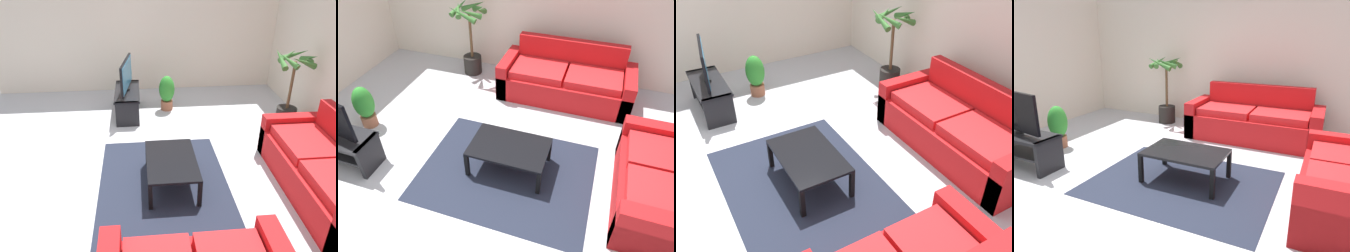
{
  "view_description": "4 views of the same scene",
  "coord_description": "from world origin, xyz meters",
  "views": [
    {
      "loc": [
        3.95,
        0.0,
        2.74
      ],
      "look_at": [
        0.1,
        0.37,
        0.67
      ],
      "focal_mm": 34.97,
      "sensor_mm": 36.0,
      "label": 1
    },
    {
      "loc": [
        1.34,
        -2.32,
        3.05
      ],
      "look_at": [
        0.42,
        0.41,
        0.67
      ],
      "focal_mm": 33.0,
      "sensor_mm": 36.0,
      "label": 2
    },
    {
      "loc": [
        3.49,
        -0.88,
        2.93
      ],
      "look_at": [
        0.58,
        0.78,
        0.69
      ],
      "focal_mm": 39.28,
      "sensor_mm": 36.0,
      "label": 3
    },
    {
      "loc": [
        1.98,
        -2.8,
        1.78
      ],
      "look_at": [
        0.32,
        0.59,
        0.63
      ],
      "focal_mm": 32.89,
      "sensor_mm": 36.0,
      "label": 4
    }
  ],
  "objects": [
    {
      "name": "ground_plane",
      "position": [
        0.0,
        0.0,
        0.0
      ],
      "size": [
        6.6,
        6.6,
        0.0
      ],
      "primitive_type": "plane",
      "color": "#B2B2B7"
    },
    {
      "name": "couch_main",
      "position": [
        0.85,
        2.28,
        0.3
      ],
      "size": [
        2.18,
        0.9,
        0.9
      ],
      "color": "red",
      "rests_on": "ground"
    },
    {
      "name": "wall_back",
      "position": [
        0.0,
        3.0,
        1.35
      ],
      "size": [
        6.0,
        0.06,
        2.7
      ],
      "primitive_type": "cube",
      "color": "beige",
      "rests_on": "ground"
    },
    {
      "name": "tv_stand",
      "position": [
        -1.73,
        -0.22,
        0.31
      ],
      "size": [
        1.1,
        0.45,
        0.47
      ],
      "color": "black",
      "rests_on": "ground"
    },
    {
      "name": "coffee_table",
      "position": [
        0.47,
        0.37,
        0.34
      ],
      "size": [
        0.98,
        0.64,
        0.38
      ],
      "color": "black",
      "rests_on": "ground"
    },
    {
      "name": "potted_palm",
      "position": [
        -0.99,
        2.55,
        0.63
      ],
      "size": [
        0.63,
        0.62,
        1.35
      ],
      "color": "black",
      "rests_on": "ground"
    },
    {
      "name": "area_rug",
      "position": [
        0.47,
        0.27,
        0.0
      ],
      "size": [
        2.2,
        1.7,
        0.01
      ],
      "primitive_type": "cube",
      "color": "#1E2333",
      "rests_on": "ground"
    },
    {
      "name": "potted_plant_small",
      "position": [
        -1.85,
        0.53,
        0.36
      ],
      "size": [
        0.3,
        0.3,
        0.68
      ],
      "color": "brown",
      "rests_on": "ground"
    },
    {
      "name": "tv",
      "position": [
        -1.73,
        -0.22,
        0.77
      ],
      "size": [
        0.95,
        0.18,
        0.58
      ],
      "color": "black",
      "rests_on": "tv_stand"
    }
  ]
}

